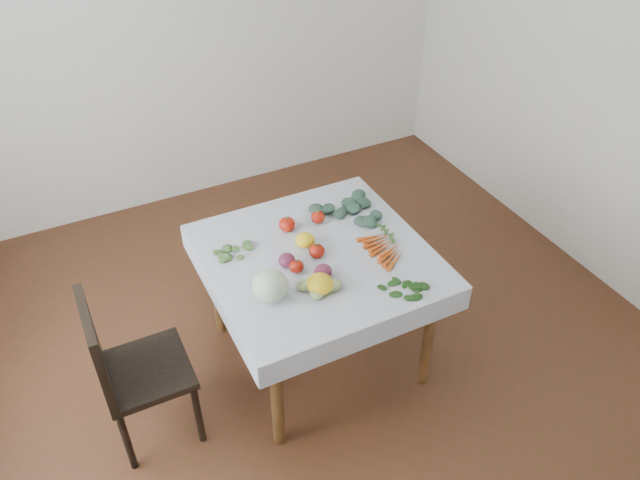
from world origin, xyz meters
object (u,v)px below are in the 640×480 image
Objects in this scene: table at (318,270)px; cabbage at (271,286)px; carrot_bunch at (385,248)px; chair at (126,366)px; heirloom_back at (305,240)px.

cabbage is at bearing -150.36° from table.
table is 3.30× the size of carrot_bunch.
chair is 8.65× the size of heirloom_back.
chair is at bearing 170.66° from cabbage.
cabbage is (0.71, -0.12, 0.31)m from chair.
heirloom_back is at bearing 42.57° from cabbage.
cabbage reaches higher than table.
chair is 5.25× the size of cabbage.
heirloom_back is at bearing 104.59° from table.
table is 0.43m from cabbage.
carrot_bunch is (1.38, -0.04, 0.25)m from chair.
table is at bearing 159.65° from carrot_bunch.
heirloom_back reaches higher than table.
chair reaches higher than heirloom_back.
heirloom_back is (1.03, 0.17, 0.27)m from chair.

